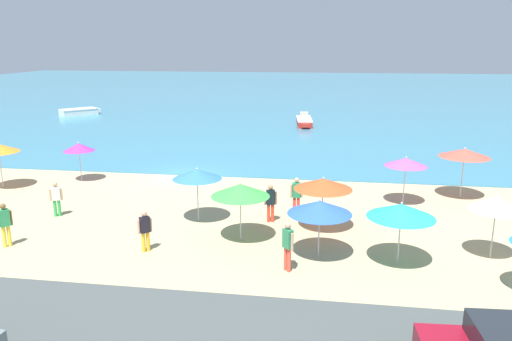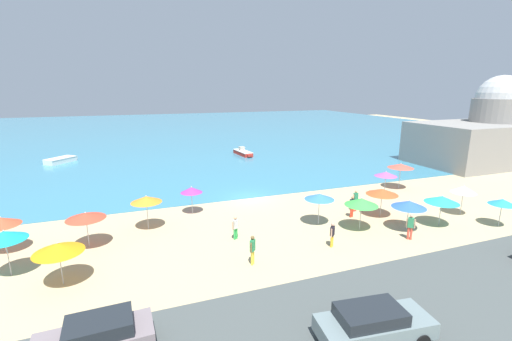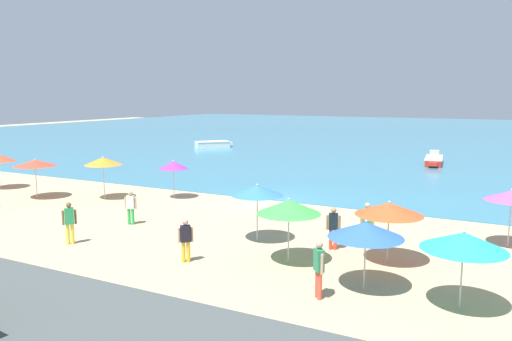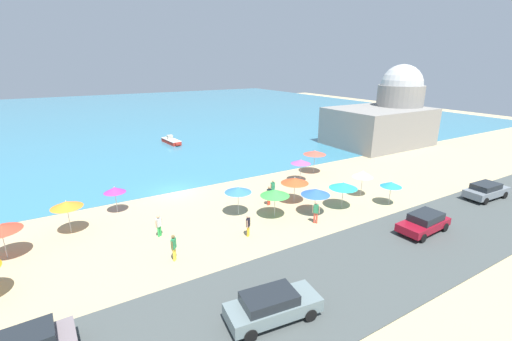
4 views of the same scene
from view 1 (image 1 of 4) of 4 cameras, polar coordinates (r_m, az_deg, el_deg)
name	(u,v)px [view 1 (image 1 of 4)]	position (r m, az deg, el deg)	size (l,w,h in m)	color
ground_plane	(185,175)	(30.10, -8.09, -0.56)	(160.00, 160.00, 0.00)	tan
sea	(279,91)	(83.64, 2.69, 9.06)	(150.00, 110.00, 0.05)	teal
beach_umbrella_0	(320,207)	(18.14, 7.29, -4.19)	(2.35, 2.35, 2.24)	#B2B2B7
beach_umbrella_2	(406,162)	(25.07, 16.76, 0.94)	(2.06, 2.06, 2.39)	#B2B2B7
beach_umbrella_3	(401,211)	(18.10, 16.27, -4.43)	(2.38, 2.38, 2.33)	#B2B2B7
beach_umbrella_4	(465,153)	(26.99, 22.74, 1.86)	(2.48, 2.48, 2.63)	#B2B2B7
beach_umbrella_5	(197,174)	(21.78, -6.75, -0.42)	(2.16, 2.16, 2.43)	#B2B2B7
beach_umbrella_6	(323,184)	(20.85, 7.69, -1.52)	(2.43, 2.43, 2.31)	#B2B2B7
beach_umbrella_9	(497,203)	(19.84, 25.81, -3.37)	(1.88, 1.88, 2.45)	#B2B2B7
beach_umbrella_10	(240,190)	(19.52, -1.80, -2.25)	(2.32, 2.32, 2.41)	#B2B2B7
beach_umbrella_12	(79,147)	(29.90, -19.60, 2.53)	(1.74, 1.74, 2.27)	#B2B2B7
bather_0	(288,244)	(17.27, 3.64, -8.36)	(0.41, 0.44, 1.77)	#DB4C3A
bather_1	(145,229)	(19.28, -12.57, -6.53)	(0.44, 0.42, 1.62)	gold
bather_2	(271,201)	(21.86, 1.68, -3.52)	(0.55, 0.31, 1.70)	#ED3F28
bather_3	(5,223)	(21.51, -26.77, -5.33)	(0.40, 0.46, 1.75)	yellow
bather_4	(296,194)	(22.72, 4.65, -2.72)	(0.56, 0.29, 1.80)	#F53E39
bather_5	(56,197)	(24.32, -21.88, -2.84)	(0.52, 0.36, 1.62)	green
skiff_nearshore	(79,112)	(58.30, -19.54, 6.34)	(3.89, 4.04, 0.70)	white
skiff_offshore	(304,121)	(48.40, 5.53, 5.63)	(1.86, 4.93, 1.19)	red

